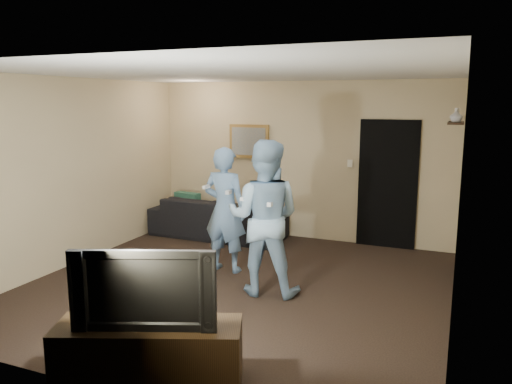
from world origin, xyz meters
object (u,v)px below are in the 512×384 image
at_px(wii_player_left, 225,210).
at_px(television, 146,286).
at_px(sofa, 218,217).
at_px(wii_player_right, 264,218).
at_px(tv_console, 149,355).

bearing_deg(wii_player_left, television, -76.48).
xyz_separation_m(sofa, wii_player_left, (0.88, -1.51, 0.51)).
bearing_deg(television, wii_player_right, 65.59).
distance_m(sofa, wii_player_right, 2.71).
height_order(sofa, tv_console, sofa).
distance_m(tv_console, wii_player_left, 2.90).
xyz_separation_m(television, wii_player_right, (0.11, 2.22, 0.08)).
relative_size(tv_console, television, 1.32).
relative_size(tv_console, wii_player_right, 0.81).
xyz_separation_m(tv_console, wii_player_right, (0.11, 2.22, 0.67)).
xyz_separation_m(tv_console, television, (0.00, 0.00, 0.59)).
height_order(television, wii_player_left, wii_player_left).
xyz_separation_m(sofa, tv_console, (1.55, -4.27, -0.08)).
bearing_deg(wii_player_left, tv_console, -76.48).
bearing_deg(tv_console, wii_player_right, 65.59).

